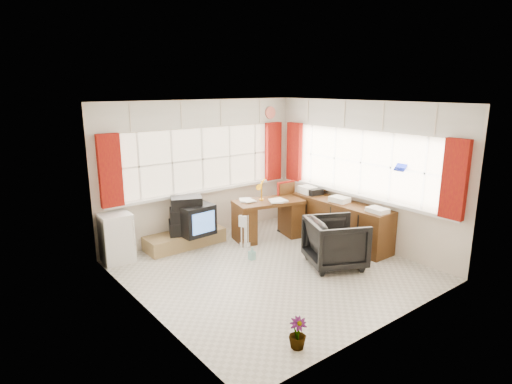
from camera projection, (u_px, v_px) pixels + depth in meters
ground at (272, 270)px, 6.51m from camera, size 4.00×4.00×0.00m
room_walls at (273, 174)px, 6.15m from camera, size 4.00×4.00×4.00m
window_back at (204, 187)px, 7.78m from camera, size 3.70×0.12×3.60m
window_right at (358, 191)px, 7.45m from camera, size 0.12×3.70×3.60m
curtains at (280, 161)px, 7.42m from camera, size 3.83×3.83×1.15m
overhead_cabinets at (281, 115)px, 7.31m from camera, size 3.98×3.98×0.48m
desk at (268, 217)px, 7.81m from camera, size 1.35×0.89×0.74m
desk_lamp at (262, 185)px, 7.71m from camera, size 0.16×0.15×0.39m
task_chair at (289, 205)px, 8.17m from camera, size 0.43×0.45×0.96m
office_chair at (335, 243)px, 6.59m from camera, size 1.11×1.10×0.76m
radiator at (249, 231)px, 7.53m from camera, size 0.42×0.30×0.58m
credenza at (340, 221)px, 7.61m from camera, size 0.50×2.00×0.85m
file_tray at (312, 191)px, 8.05m from camera, size 0.32×0.39×0.12m
tv_bench at (185, 239)px, 7.47m from camera, size 1.40×0.50×0.25m
crt_tv at (195, 219)px, 7.33m from camera, size 0.60×0.57×0.52m
hifi_stack at (187, 216)px, 7.34m from camera, size 0.72×0.61×0.65m
mini_fridge at (116, 238)px, 6.77m from camera, size 0.49×0.50×0.79m
spray_bottle_a at (197, 237)px, 7.53m from camera, size 0.11×0.11×0.27m
spray_bottle_b at (252, 253)px, 6.89m from camera, size 0.09×0.10×0.21m
flower_vase at (298, 333)px, 4.54m from camera, size 0.26×0.26×0.34m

